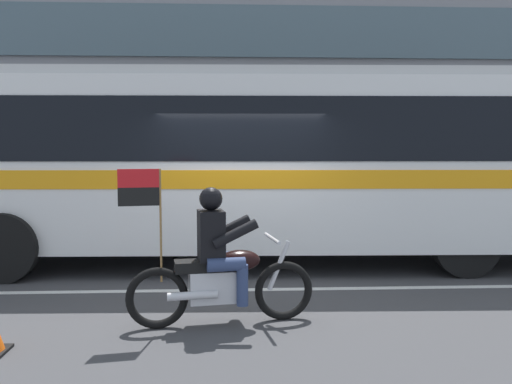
{
  "coord_description": "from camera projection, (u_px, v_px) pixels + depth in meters",
  "views": [
    {
      "loc": [
        -0.16,
        -8.02,
        2.01
      ],
      "look_at": [
        0.23,
        -0.03,
        1.34
      ],
      "focal_mm": 37.67,
      "sensor_mm": 36.0,
      "label": 1
    }
  ],
  "objects": [
    {
      "name": "motorcycle_with_rider",
      "position": [
        220.0,
        266.0,
        6.05
      ],
      "size": [
        2.17,
        0.72,
        1.78
      ],
      "color": "black",
      "rests_on": "ground_plane"
    },
    {
      "name": "fire_hydrant",
      "position": [
        48.0,
        216.0,
        11.66
      ],
      "size": [
        0.22,
        0.3,
        0.75
      ],
      "color": "red",
      "rests_on": "sidewalk_curb"
    },
    {
      "name": "lane_center_stripe",
      "position": [
        242.0,
        290.0,
        7.56
      ],
      "size": [
        26.6,
        0.14,
        0.01
      ],
      "primitive_type": "cube",
      "color": "silver",
      "rests_on": "ground_plane"
    },
    {
      "name": "ground_plane",
      "position": [
        241.0,
        279.0,
        8.16
      ],
      "size": [
        60.0,
        60.0,
        0.0
      ],
      "primitive_type": "plane",
      "color": "#3D3D3F"
    },
    {
      "name": "transit_bus",
      "position": [
        250.0,
        154.0,
        9.2
      ],
      "size": [
        12.04,
        2.91,
        3.22
      ],
      "color": "white",
      "rests_on": "ground_plane"
    },
    {
      "name": "sidewalk_curb",
      "position": [
        237.0,
        226.0,
        13.23
      ],
      "size": [
        28.0,
        3.8,
        0.15
      ],
      "primitive_type": "cube",
      "color": "gray",
      "rests_on": "ground_plane"
    }
  ]
}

